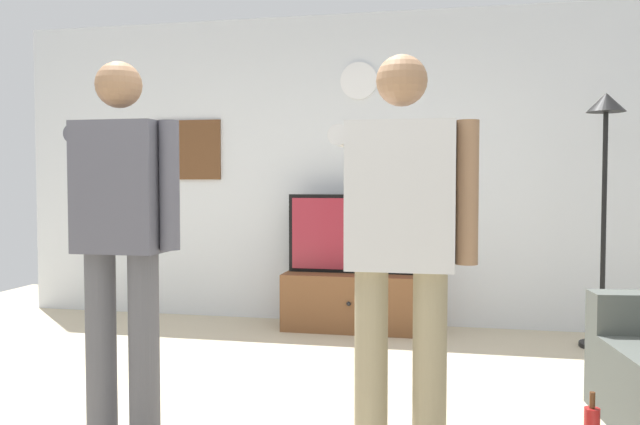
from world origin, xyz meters
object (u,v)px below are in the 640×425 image
at_px(wall_clock, 359,81).
at_px(person_standing_nearer_couch, 401,239).
at_px(television, 354,234).
at_px(floor_lamp, 605,166).
at_px(framed_picture, 188,150).
at_px(tv_stand, 353,302).
at_px(person_standing_nearer_lamp, 122,232).

xyz_separation_m(wall_clock, person_standing_nearer_couch, (0.63, -2.97, -1.11)).
bearing_deg(wall_clock, person_standing_nearer_couch, -78.01).
bearing_deg(television, floor_lamp, -6.97).
distance_m(television, wall_clock, 1.33).
distance_m(framed_picture, floor_lamp, 3.55).
relative_size(tv_stand, television, 1.04).
bearing_deg(wall_clock, tv_stand, -90.00).
bearing_deg(framed_picture, tv_stand, -10.49).
relative_size(person_standing_nearer_lamp, person_standing_nearer_couch, 1.02).
relative_size(wall_clock, person_standing_nearer_couch, 0.18).
distance_m(wall_clock, floor_lamp, 2.11).
relative_size(tv_stand, floor_lamp, 0.61).
height_order(wall_clock, framed_picture, wall_clock).
xyz_separation_m(wall_clock, floor_lamp, (1.91, -0.48, -0.76)).
bearing_deg(floor_lamp, person_standing_nearer_lamp, -136.20).
bearing_deg(tv_stand, television, 90.00).
relative_size(framed_picture, floor_lamp, 0.34).
distance_m(television, person_standing_nearer_couch, 2.81).
distance_m(framed_picture, person_standing_nearer_lamp, 3.13).
relative_size(tv_stand, person_standing_nearer_couch, 0.66).
bearing_deg(person_standing_nearer_lamp, floor_lamp, 43.80).
bearing_deg(framed_picture, television, -8.86).
distance_m(tv_stand, floor_lamp, 2.23).
bearing_deg(television, tv_stand, -90.00).
relative_size(wall_clock, framed_picture, 0.50).
height_order(tv_stand, floor_lamp, floor_lamp).
relative_size(television, framed_picture, 1.74).
distance_m(tv_stand, person_standing_nearer_lamp, 2.83).
relative_size(tv_stand, framed_picture, 1.80).
bearing_deg(tv_stand, wall_clock, 90.00).
relative_size(framed_picture, person_standing_nearer_couch, 0.36).
bearing_deg(television, framed_picture, 171.14).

